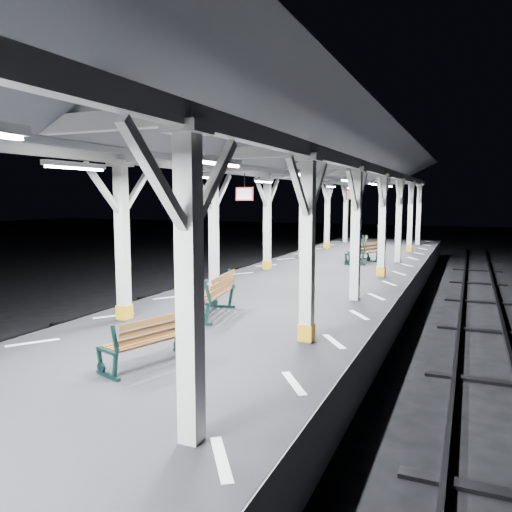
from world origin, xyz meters
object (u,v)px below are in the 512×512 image
Objects in this scene: bench_far at (364,252)px; bench_extra at (360,249)px; bench_mid at (215,294)px; bench_near at (152,339)px.

bench_extra reaches higher than bench_far.
bench_near is at bearing -88.14° from bench_mid.
bench_near is 13.18m from bench_far.
bench_far is (0.64, 13.17, 0.03)m from bench_near.
bench_near is at bearing -71.30° from bench_far.
bench_extra is at bearing 144.30° from bench_far.
bench_mid reaches higher than bench_near.
bench_extra reaches higher than bench_near.
bench_far reaches higher than bench_near.
bench_far is at bearing 104.85° from bench_near.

